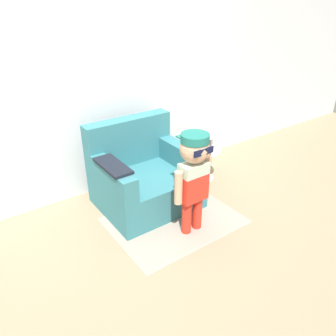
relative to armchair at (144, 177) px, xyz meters
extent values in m
plane|color=#998466|center=(0.01, -0.01, -0.32)|extent=(10.00, 10.00, 0.00)
cube|color=silver|center=(0.01, 0.61, 0.98)|extent=(10.00, 0.05, 2.60)
cube|color=teal|center=(0.00, -0.06, -0.13)|extent=(1.04, 0.91, 0.39)
cube|color=teal|center=(0.00, 0.31, 0.34)|extent=(1.04, 0.18, 0.54)
cube|color=teal|center=(-0.44, -0.15, 0.19)|extent=(0.16, 0.73, 0.26)
cube|color=teal|center=(0.44, -0.15, 0.19)|extent=(0.16, 0.73, 0.26)
cube|color=black|center=(-0.44, -0.15, 0.34)|extent=(0.20, 0.50, 0.03)
cylinder|color=red|center=(0.05, -0.73, -0.14)|extent=(0.10, 0.10, 0.37)
cylinder|color=red|center=(0.18, -0.73, -0.14)|extent=(0.10, 0.10, 0.37)
cube|color=red|center=(0.11, -0.73, 0.19)|extent=(0.28, 0.16, 0.28)
cube|color=#B7C6B2|center=(0.11, -0.73, 0.38)|extent=(0.28, 0.16, 0.12)
sphere|color=tan|center=(0.11, -0.73, 0.59)|extent=(0.28, 0.28, 0.28)
cylinder|color=#1E7066|center=(0.11, -0.73, 0.69)|extent=(0.26, 0.26, 0.08)
cube|color=#1E7066|center=(0.11, -0.61, 0.67)|extent=(0.16, 0.12, 0.01)
cube|color=#0F1433|center=(0.11, -0.86, 0.60)|extent=(0.22, 0.01, 0.06)
cylinder|color=tan|center=(-0.06, -0.73, 0.24)|extent=(0.08, 0.08, 0.33)
cylinder|color=tan|center=(0.28, -0.73, 0.50)|extent=(0.11, 0.08, 0.20)
cube|color=gray|center=(0.27, -0.75, 0.59)|extent=(0.02, 0.07, 0.13)
cylinder|color=white|center=(0.93, 0.02, -0.31)|extent=(0.27, 0.27, 0.02)
cylinder|color=white|center=(0.93, 0.02, -0.12)|extent=(0.07, 0.07, 0.40)
cylinder|color=white|center=(0.93, 0.02, 0.09)|extent=(0.41, 0.41, 0.02)
cube|color=#9E9384|center=(0.06, -0.51, -0.32)|extent=(1.33, 1.01, 0.01)
camera|label=1|loc=(-1.66, -2.80, 1.80)|focal=35.00mm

